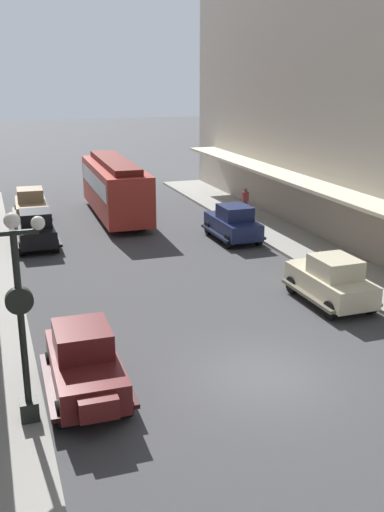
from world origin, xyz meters
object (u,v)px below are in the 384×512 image
at_px(parked_car_3, 85,361).
at_px(lamp_post_with_clock, 20,311).
at_px(streetcar, 115,186).
at_px(pedestrian_2, 245,201).
at_px(parked_car_0, 31,204).
at_px(parked_car_4, 36,228).
at_px(parked_car_1, 331,279).
at_px(fire_hydrant, 321,260).
at_px(parked_car_2, 233,222).

xyz_separation_m(parked_car_3, lamp_post_with_clock, (-1.54, -1.03, 2.04)).
bearing_deg(streetcar, pedestrian_2, -19.97).
xyz_separation_m(lamp_post_with_clock, pedestrian_2, (13.79, 18.00, -2.00)).
relative_size(parked_car_0, parked_car_4, 1.01).
height_order(parked_car_4, pedestrian_2, parked_car_4).
xyz_separation_m(parked_car_1, parked_car_3, (-9.66, -3.49, 0.00)).
bearing_deg(streetcar, parked_car_1, -74.07).
relative_size(parked_car_1, fire_hydrant, 5.20).
bearing_deg(pedestrian_2, parked_car_1, -100.88).
bearing_deg(pedestrian_2, lamp_post_with_clock, -127.46).
height_order(parked_car_1, parked_car_4, same).
bearing_deg(parked_car_0, fire_hydrant, -51.49).
height_order(parked_car_2, lamp_post_with_clock, lamp_post_with_clock).
height_order(parked_car_1, pedestrian_2, parked_car_1).
bearing_deg(parked_car_1, fire_hydrant, 64.54).
bearing_deg(parked_car_2, parked_car_1, -90.08).
height_order(parked_car_1, streetcar, streetcar).
bearing_deg(fire_hydrant, lamp_post_with_clock, -148.64).
bearing_deg(streetcar, parked_car_3, -104.52).
xyz_separation_m(parked_car_0, fire_hydrant, (10.94, -13.75, -0.38)).
distance_m(parked_car_2, lamp_post_with_clock, 17.88).
distance_m(fire_hydrant, pedestrian_2, 10.29).
height_order(lamp_post_with_clock, fire_hydrant, lamp_post_with_clock).
height_order(parked_car_4, streetcar, streetcar).
xyz_separation_m(parked_car_1, parked_car_4, (-9.61, 11.32, 0.00)).
bearing_deg(parked_car_4, fire_hydrant, -35.85).
relative_size(parked_car_0, streetcar, 0.45).
xyz_separation_m(parked_car_0, streetcar, (4.80, -0.91, 0.96)).
relative_size(lamp_post_with_clock, fire_hydrant, 6.29).
relative_size(parked_car_0, parked_car_1, 1.01).
height_order(parked_car_3, streetcar, streetcar).
distance_m(parked_car_1, fire_hydrant, 3.62).
distance_m(parked_car_0, streetcar, 4.98).
bearing_deg(fire_hydrant, pedestrian_2, 84.18).
distance_m(parked_car_4, streetcar, 6.99).
bearing_deg(parked_car_3, lamp_post_with_clock, -146.20).
bearing_deg(parked_car_1, pedestrian_2, 79.12).
distance_m(parked_car_1, lamp_post_with_clock, 12.25).
relative_size(parked_car_1, parked_car_3, 1.00).
distance_m(parked_car_4, fire_hydrant, 13.77).
distance_m(parked_car_2, parked_car_3, 16.00).
bearing_deg(lamp_post_with_clock, parked_car_4, 84.25).
relative_size(parked_car_1, streetcar, 0.44).
xyz_separation_m(parked_car_0, parked_car_1, (9.39, -17.00, 0.00)).
bearing_deg(streetcar, fire_hydrant, -64.44).
relative_size(parked_car_3, pedestrian_2, 2.61).
height_order(parked_car_0, parked_car_1, same).
height_order(parked_car_0, parked_car_2, same).
bearing_deg(pedestrian_2, parked_car_4, -169.92).
height_order(streetcar, pedestrian_2, streetcar).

